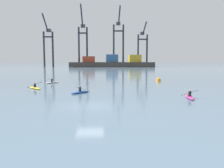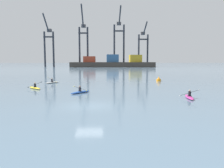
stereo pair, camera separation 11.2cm
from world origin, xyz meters
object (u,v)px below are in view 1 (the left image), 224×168
kayak_magenta (189,97)px  kayak_yellow (35,88)px  gantry_crane_west_mid (83,40)px  gantry_crane_west (48,42)px  gantry_crane_east (143,45)px  container_barge (112,63)px  gantry_crane_east_mid (118,39)px  kayak_white (52,82)px  kayak_blue (80,92)px  channel_buoy (158,79)px

kayak_magenta → kayak_yellow: (-19.28, 9.26, 0.00)m
gantry_crane_west_mid → kayak_magenta: bearing=-80.5°
gantry_crane_west → kayak_magenta: gantry_crane_west is taller
gantry_crane_east → kayak_yellow: (-39.07, -126.99, -15.15)m
gantry_crane_west_mid → kayak_magenta: size_ratio=10.95×
container_barge → gantry_crane_east_mid: bearing=59.9°
gantry_crane_west_mid → gantry_crane_east_mid: gantry_crane_east_mid is taller
gantry_crane_west_mid → gantry_crane_east: 42.12m
gantry_crane_east_mid → kayak_white: size_ratio=11.81×
gantry_crane_west → gantry_crane_east: bearing=6.2°
gantry_crane_east → kayak_white: (-38.34, -118.62, -15.15)m
kayak_white → gantry_crane_west_mid: bearing=91.5°
container_barge → gantry_crane_west: 44.72m
container_barge → kayak_blue: size_ratio=17.57×
gantry_crane_west → kayak_magenta: 137.61m
kayak_blue → gantry_crane_west: bearing=104.4°
container_barge → gantry_crane_west_mid: (-19.24, 5.61, 15.24)m
gantry_crane_west → kayak_white: size_ratio=10.12×
channel_buoy → kayak_white: bearing=-172.2°
container_barge → kayak_white: bearing=-98.8°
gantry_crane_west → gantry_crane_east_mid: size_ratio=0.86×
gantry_crane_west_mid → gantry_crane_east_mid: (23.72, 2.10, 0.82)m
kayak_blue → kayak_magenta: bearing=-20.3°
kayak_magenta → kayak_white: (-18.55, 17.64, 0.00)m
kayak_yellow → gantry_crane_west: bearing=101.8°
gantry_crane_west → channel_buoy: gantry_crane_west is taller
kayak_yellow → gantry_crane_east: bearing=72.9°
gantry_crane_east → gantry_crane_east_mid: bearing=-161.2°
gantry_crane_west → kayak_magenta: bearing=-71.1°
gantry_crane_east → kayak_yellow: 133.73m
container_barge → gantry_crane_west: bearing=171.0°
kayak_magenta → kayak_white: kayak_white is taller
gantry_crane_west_mid → kayak_blue: gantry_crane_west_mid is taller
gantry_crane_east_mid → channel_buoy: (-0.48, -109.89, -18.37)m
gantry_crane_east_mid → kayak_magenta: bearing=-91.0°
gantry_crane_west_mid → kayak_yellow: 120.26m
container_barge → kayak_magenta: bearing=-89.0°
gantry_crane_east → channel_buoy: (-18.01, -115.85, -14.96)m
gantry_crane_east_mid → kayak_white: gantry_crane_east_mid is taller
gantry_crane_west_mid → gantry_crane_east: bearing=11.1°
kayak_yellow → kayak_magenta: bearing=-25.7°
gantry_crane_east_mid → kayak_yellow: 124.32m
gantry_crane_west → container_barge: bearing=-9.0°
kayak_yellow → channel_buoy: bearing=27.9°
container_barge → kayak_yellow: size_ratio=17.93×
gantry_crane_east_mid → kayak_magenta: (-2.26, -130.29, -18.56)m
gantry_crane_east → channel_buoy: bearing=-98.8°
container_barge → kayak_blue: (-10.02, -118.05, -2.50)m
gantry_crane_east_mid → kayak_white: (-20.81, -112.66, -18.56)m
container_barge → gantry_crane_west: (-42.14, 6.71, 13.40)m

